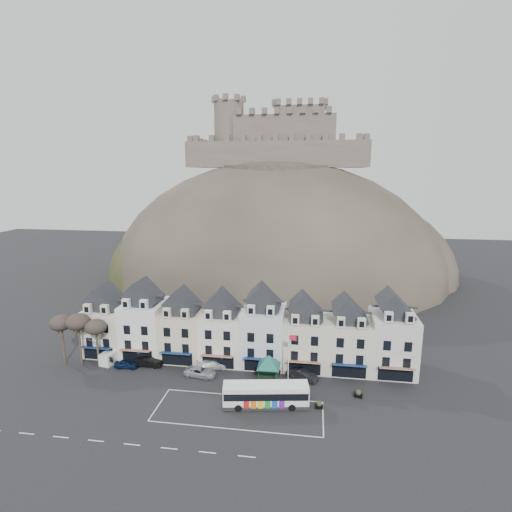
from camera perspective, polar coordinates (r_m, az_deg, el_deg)
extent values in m
plane|color=black|center=(55.84, -4.92, -21.76)|extent=(300.00, 300.00, 0.00)
cube|color=silver|center=(56.50, -2.49, -21.29)|extent=(22.00, 7.50, 0.01)
cube|color=silver|center=(75.38, -20.19, -9.74)|extent=(6.80, 8.00, 8.00)
cube|color=black|center=(73.68, -20.48, -5.97)|extent=(6.80, 5.76, 2.80)
cube|color=silver|center=(71.57, -22.91, -6.95)|extent=(1.20, 0.80, 1.60)
cube|color=silver|center=(70.09, -20.80, -7.17)|extent=(1.20, 0.80, 1.60)
cube|color=black|center=(73.21, -21.56, -12.80)|extent=(5.10, 0.06, 2.20)
cube|color=navy|center=(72.17, -21.91, -12.07)|extent=(5.10, 1.29, 0.43)
cube|color=white|center=(72.26, -15.41, -9.86)|extent=(6.80, 8.00, 9.20)
cube|color=black|center=(70.34, -15.67, -5.47)|extent=(6.80, 5.76, 2.80)
cube|color=white|center=(67.97, -18.05, -6.50)|extent=(1.20, 0.80, 1.60)
cube|color=white|center=(66.72, -15.73, -6.70)|extent=(1.20, 0.80, 1.60)
cube|color=black|center=(70.22, -16.60, -13.54)|extent=(5.10, 0.06, 2.20)
cube|color=maroon|center=(69.13, -16.91, -12.79)|extent=(5.10, 1.29, 0.43)
cube|color=beige|center=(70.11, -10.20, -10.83)|extent=(6.80, 8.00, 8.00)
cube|color=black|center=(68.27, -10.36, -6.80)|extent=(6.80, 5.76, 2.80)
cube|color=beige|center=(65.68, -12.61, -7.94)|extent=(1.20, 0.80, 1.60)
cube|color=beige|center=(64.70, -10.11, -8.15)|extent=(1.20, 0.80, 1.60)
cube|color=black|center=(67.78, -11.22, -14.22)|extent=(5.10, 0.06, 2.20)
cube|color=navy|center=(66.65, -11.46, -13.46)|extent=(5.10, 1.29, 0.43)
cube|color=white|center=(68.35, -4.68, -11.29)|extent=(6.80, 8.00, 8.00)
cube|color=black|center=(66.46, -4.75, -7.17)|extent=(6.80, 5.76, 2.80)
cube|color=white|center=(63.63, -6.82, -8.39)|extent=(1.20, 0.80, 1.60)
cube|color=white|center=(62.94, -4.16, -8.57)|extent=(1.20, 0.80, 1.60)
cube|color=black|center=(65.95, -5.45, -14.81)|extent=(5.10, 0.06, 2.20)
cube|color=maroon|center=(64.79, -5.62, -14.04)|extent=(5.10, 1.29, 0.43)
cube|color=silver|center=(66.98, 1.10, -11.19)|extent=(6.80, 8.00, 9.20)
cube|color=black|center=(64.91, 1.12, -6.48)|extent=(6.80, 5.76, 2.80)
cube|color=silver|center=(61.85, -0.70, -7.73)|extent=(1.20, 0.80, 1.60)
cube|color=silver|center=(61.47, 2.08, -7.87)|extent=(1.20, 0.80, 1.60)
cube|color=black|center=(64.78, 0.61, -15.27)|extent=(5.10, 0.06, 2.20)
cube|color=navy|center=(63.60, 0.53, -14.51)|extent=(5.10, 1.29, 0.43)
cube|color=beige|center=(66.78, 7.02, -11.92)|extent=(6.80, 8.00, 8.00)
cube|color=black|center=(64.84, 7.14, -7.72)|extent=(6.80, 5.76, 2.80)
cube|color=beige|center=(61.62, 5.64, -9.06)|extent=(1.20, 0.80, 1.60)
cube|color=beige|center=(61.57, 8.46, -9.16)|extent=(1.20, 0.80, 1.60)
cube|color=black|center=(64.32, 6.86, -15.58)|extent=(5.10, 0.06, 2.20)
cube|color=maroon|center=(63.13, 6.87, -14.81)|extent=(5.10, 1.29, 0.43)
cube|color=beige|center=(67.02, 12.97, -12.06)|extent=(6.80, 8.00, 8.00)
cube|color=black|center=(65.10, 13.19, -7.88)|extent=(6.80, 5.76, 2.80)
cube|color=beige|center=(61.72, 12.04, -9.24)|extent=(1.20, 0.80, 1.60)
cube|color=beige|center=(62.00, 14.84, -9.29)|extent=(1.20, 0.80, 1.60)
cube|color=black|center=(64.57, 13.13, -15.71)|extent=(5.10, 0.06, 2.20)
cube|color=navy|center=(63.39, 13.24, -14.95)|extent=(5.10, 1.29, 0.43)
cube|color=silver|center=(67.71, 18.86, -11.61)|extent=(6.80, 8.00, 9.20)
cube|color=black|center=(65.66, 19.21, -6.96)|extent=(6.80, 5.76, 2.80)
cube|color=silver|center=(62.15, 18.42, -8.28)|extent=(1.20, 0.80, 1.60)
cube|color=silver|center=(62.75, 21.14, -8.28)|extent=(1.20, 0.80, 1.60)
cube|color=black|center=(65.53, 19.29, -15.66)|extent=(5.10, 0.06, 2.20)
cube|color=maroon|center=(64.37, 19.49, -14.91)|extent=(5.10, 1.29, 0.43)
ellipsoid|color=#322E27|center=(119.68, 2.80, -2.98)|extent=(96.00, 76.00, 68.00)
ellipsoid|color=#2B341A|center=(118.14, -8.19, -3.29)|extent=(52.00, 44.00, 42.00)
ellipsoid|color=#322E27|center=(123.69, 14.13, -2.84)|extent=(56.00, 48.00, 46.00)
ellipsoid|color=#2B341A|center=(106.79, -0.10, -4.83)|extent=(40.00, 28.00, 28.00)
ellipsoid|color=#322E27|center=(107.63, 7.48, -4.80)|extent=(36.00, 28.00, 24.00)
cylinder|color=#322E27|center=(115.58, 2.96, 12.03)|extent=(30.00, 30.00, 3.00)
cube|color=brown|center=(111.69, 2.78, 14.34)|extent=(48.00, 2.20, 7.00)
cube|color=brown|center=(131.59, 3.68, 13.99)|extent=(48.00, 2.20, 7.00)
cube|color=brown|center=(126.13, -7.99, 13.98)|extent=(2.20, 22.00, 7.00)
cube|color=brown|center=(121.80, 14.92, 13.77)|extent=(2.20, 22.00, 7.00)
cube|color=brown|center=(121.80, 4.28, 16.73)|extent=(28.00, 18.00, 10.00)
cube|color=brown|center=(123.68, 6.30, 17.32)|extent=(14.00, 12.00, 13.00)
cylinder|color=brown|center=(120.13, -3.85, 16.80)|extent=(8.40, 8.40, 18.00)
cylinder|color=silver|center=(124.83, 6.40, 21.43)|extent=(0.16, 0.16, 5.00)
cylinder|color=#372E23|center=(74.13, -25.79, -11.54)|extent=(0.32, 0.32, 5.74)
ellipsoid|color=#383028|center=(72.67, -26.08, -8.57)|extent=(3.61, 3.61, 2.54)
cylinder|color=#372E23|center=(72.49, -23.79, -11.77)|extent=(0.32, 0.32, 6.02)
ellipsoid|color=#383028|center=(70.94, -24.09, -8.58)|extent=(3.78, 3.78, 2.67)
cylinder|color=#372E23|center=(71.11, -21.67, -12.31)|extent=(0.32, 0.32, 5.46)
ellipsoid|color=#383028|center=(69.65, -21.93, -9.37)|extent=(3.43, 3.43, 2.42)
cube|color=#262628|center=(57.33, 1.39, -20.30)|extent=(11.68, 4.45, 0.52)
cube|color=white|center=(56.53, 1.40, -19.01)|extent=(11.67, 4.39, 2.61)
cube|color=black|center=(56.46, 1.40, -18.88)|extent=(11.46, 4.43, 0.98)
cube|color=white|center=(55.93, 1.40, -17.97)|extent=(11.43, 4.26, 0.26)
cube|color=orange|center=(56.50, 7.43, -17.95)|extent=(0.26, 1.24, 0.29)
cylinder|color=black|center=(56.51, 5.15, -20.75)|extent=(1.04, 0.49, 1.00)
cylinder|color=black|center=(58.48, 4.90, -19.51)|extent=(1.04, 0.49, 1.00)
cylinder|color=black|center=(56.27, -2.54, -20.87)|extent=(1.04, 0.49, 1.00)
cylinder|color=black|center=(58.25, -2.47, -19.62)|extent=(1.04, 0.49, 1.00)
cube|color=black|center=(63.79, 0.67, -15.83)|extent=(0.15, 0.15, 2.41)
cube|color=black|center=(63.58, 3.19, -15.95)|extent=(0.15, 0.15, 2.41)
cube|color=black|center=(61.43, 0.37, -17.00)|extent=(0.15, 0.15, 2.41)
cube|color=black|center=(61.21, 3.00, -17.14)|extent=(0.15, 0.15, 2.41)
cube|color=black|center=(61.92, 1.82, -15.49)|extent=(3.38, 3.38, 0.12)
cone|color=#14594B|center=(61.51, 1.82, -14.75)|extent=(6.64, 6.64, 1.81)
cube|color=black|center=(59.36, 6.43, -19.27)|extent=(1.69, 1.69, 0.51)
sphere|color=red|center=(58.90, 6.45, -18.51)|extent=(1.58, 1.58, 1.58)
cylinder|color=silver|center=(59.85, 4.64, -14.63)|extent=(0.13, 0.13, 8.40)
cube|color=red|center=(58.17, 5.26, -11.58)|extent=(1.13, 0.32, 0.74)
cube|color=white|center=(72.27, -19.88, -13.28)|extent=(2.66, 4.59, 1.97)
cube|color=black|center=(72.11, -19.90, -13.01)|extent=(1.76, 0.41, 0.84)
cube|color=black|center=(57.50, 9.01, -20.47)|extent=(1.05, 0.53, 0.52)
sphere|color=#2B341A|center=(57.28, 9.03, -20.12)|extent=(0.73, 0.73, 0.73)
cube|color=black|center=(60.84, 14.40, -18.73)|extent=(1.21, 0.78, 0.56)
sphere|color=#2B341A|center=(60.61, 14.42, -18.37)|extent=(0.78, 0.78, 0.78)
imported|color=#0B1A3B|center=(69.57, -18.01, -14.47)|extent=(3.92, 1.75, 1.31)
imported|color=black|center=(69.07, -15.10, -14.40)|extent=(4.52, 1.59, 1.49)
imported|color=#A6A9AE|center=(64.65, -7.95, -16.07)|extent=(5.13, 2.89, 1.38)
imported|color=white|center=(66.45, -6.25, -15.16)|extent=(5.39, 3.87, 1.45)
imported|color=#540407|center=(64.96, 1.89, -15.85)|extent=(3.80, 1.64, 1.28)
imported|color=black|center=(63.50, 6.62, -16.49)|extent=(5.02, 3.33, 1.56)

